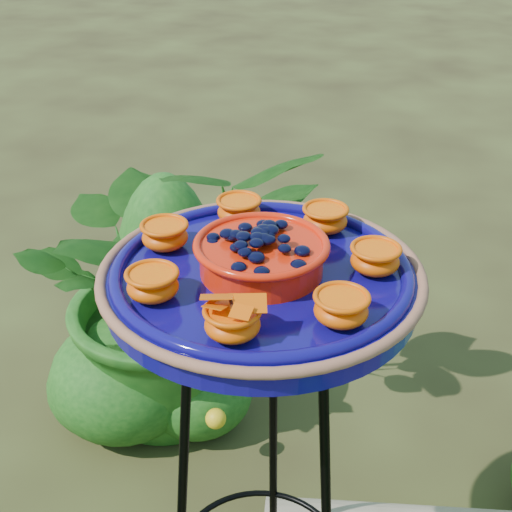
% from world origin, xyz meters
% --- Properties ---
extents(tripod_stand, '(0.35, 0.35, 0.85)m').
position_xyz_m(tripod_stand, '(-0.02, 0.09, 0.52)').
color(tripod_stand, black).
rests_on(tripod_stand, ground).
extents(feeder_dish, '(0.49, 0.49, 0.10)m').
position_xyz_m(feeder_dish, '(-0.02, 0.09, 0.89)').
color(feeder_dish, '#0D0863').
rests_on(feeder_dish, tripod_stand).
extents(shrub_back_left, '(0.99, 0.97, 0.83)m').
position_xyz_m(shrub_back_left, '(-0.50, 0.74, 0.41)').
color(shrub_back_left, '#154813').
rests_on(shrub_back_left, ground).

